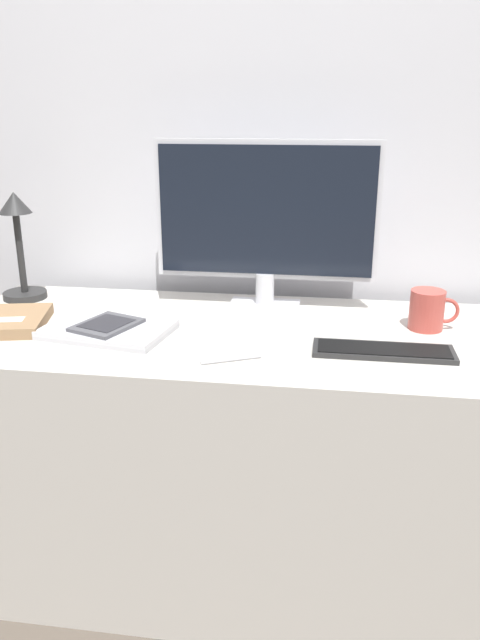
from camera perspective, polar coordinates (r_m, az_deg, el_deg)
ground_plane at (r=1.85m, az=-0.52°, el=-24.38°), size 10.00×10.00×0.00m
wall_back at (r=1.91m, az=2.14°, el=16.95°), size 3.60×0.05×2.40m
desk at (r=1.77m, az=0.33°, el=-12.01°), size 1.56×0.65×0.72m
monitor at (r=1.74m, az=2.38°, el=9.24°), size 0.62×0.11×0.47m
keyboard at (r=1.50m, az=12.97°, el=-2.76°), size 0.33×0.10×0.01m
laptop at (r=1.62m, az=-11.98°, el=-0.86°), size 0.34×0.25×0.02m
ereader at (r=1.61m, az=-12.09°, el=-0.43°), size 0.17×0.19×0.01m
desk_lamp at (r=1.95m, az=-19.58°, el=6.93°), size 0.13×0.13×0.32m
notebook at (r=1.74m, az=-20.15°, el=-0.09°), size 0.22×0.25×0.03m
coffee_mug at (r=1.68m, az=16.79°, el=0.89°), size 0.13×0.09×0.10m
pen at (r=1.42m, az=-0.60°, el=-3.63°), size 0.13×0.07×0.01m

